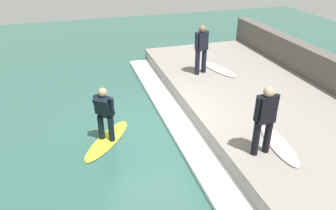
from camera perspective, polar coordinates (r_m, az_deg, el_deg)
name	(u,v)px	position (r m, az deg, el deg)	size (l,w,h in m)	color
ground_plane	(152,130)	(9.05, -2.81, -4.33)	(28.00, 28.00, 0.00)	#2D564C
concrete_ledge	(260,105)	(10.14, 15.78, -0.07)	(4.40, 11.12, 0.49)	gray
back_wall	(332,81)	(11.41, 26.63, 3.73)	(0.50, 11.67, 1.45)	#544F49
wave_foam_crest	(179,124)	(9.21, 1.89, -3.27)	(0.73, 10.56, 0.12)	white
surfboard_riding	(107,140)	(8.70, -10.51, -6.00)	(1.63, 1.94, 0.06)	#BFE02D
surfer_riding	(104,112)	(8.28, -11.00, -1.16)	(0.55, 0.55, 1.45)	black
surfer_waiting_near	(265,117)	(7.12, 16.54, -2.04)	(0.55, 0.28, 1.60)	black
surfboard_waiting_near	(279,144)	(7.94, 18.76, -6.49)	(0.71, 1.75, 0.06)	beige
surfer_waiting_far	(201,47)	(11.17, 5.84, 10.01)	(0.54, 0.39, 1.67)	black
surfboard_waiting_far	(218,69)	(11.87, 8.77, 6.25)	(0.92, 1.90, 0.06)	beige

